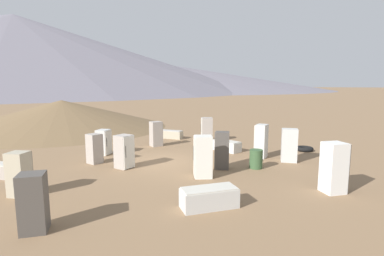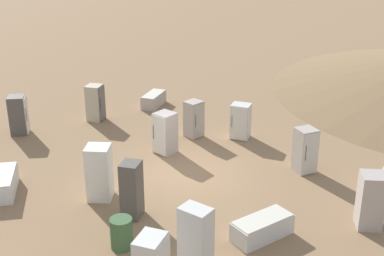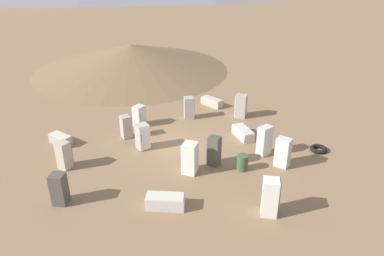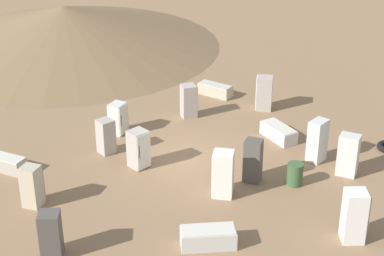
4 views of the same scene
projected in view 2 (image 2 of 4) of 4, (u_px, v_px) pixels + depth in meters
name	position (u px, v px, depth m)	size (l,w,h in m)	color
ground_plane	(186.00, 174.00, 19.12)	(1000.00, 1000.00, 0.00)	#846647
discarded_fridge_0	(95.00, 103.00, 23.75)	(0.91, 0.92, 1.63)	#B2A88E
discarded_fridge_1	(99.00, 172.00, 17.22)	(1.08, 1.08, 1.83)	silver
discarded_fridge_2	(262.00, 228.00, 15.31)	(1.90, 0.97, 0.63)	silver
discarded_fridge_3	(370.00, 200.00, 15.69)	(1.04, 1.04, 1.71)	#A89E93
discarded_fridge_4	(154.00, 100.00, 25.67)	(1.69, 1.33, 0.62)	#A89E93
discarded_fridge_6	(132.00, 190.00, 16.18)	(0.87, 0.83, 1.82)	#4C4742
discarded_fridge_8	(19.00, 115.00, 22.30)	(0.96, 0.95, 1.65)	#4C4742
discarded_fridge_9	(3.00, 183.00, 17.76)	(1.64, 2.01, 0.68)	silver
discarded_fridge_10	(196.00, 240.00, 13.69)	(0.74, 0.88, 1.86)	silver
discarded_fridge_11	(165.00, 133.00, 20.55)	(0.82, 0.80, 1.62)	#A89E93
discarded_fridge_13	(240.00, 121.00, 21.91)	(0.93, 0.96, 1.46)	silver
discarded_fridge_14	(194.00, 119.00, 22.05)	(0.68, 0.69, 1.53)	#A89E93
discarded_fridge_15	(305.00, 150.00, 19.05)	(0.84, 0.88, 1.63)	#A89E93
rusty_barrel	(121.00, 233.00, 14.80)	(0.63, 0.63, 0.92)	#385633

